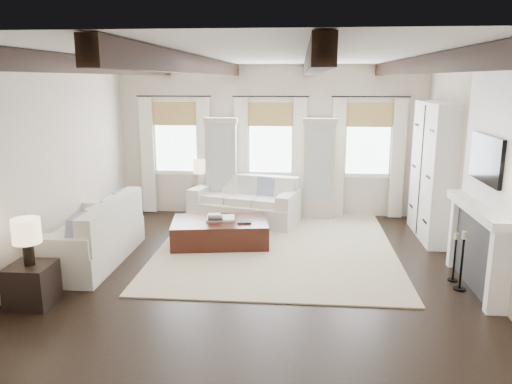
# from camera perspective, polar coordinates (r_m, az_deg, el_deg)

# --- Properties ---
(ground) EXTENTS (7.50, 7.50, 0.00)m
(ground) POSITION_cam_1_polar(r_m,az_deg,el_deg) (7.49, -0.07, -9.98)
(ground) COLOR black
(ground) RESTS_ON ground
(room_shell) EXTENTS (6.54, 7.54, 3.22)m
(room_shell) POSITION_cam_1_polar(r_m,az_deg,el_deg) (7.84, 5.98, 5.31)
(room_shell) COLOR beige
(room_shell) RESTS_ON ground
(area_rug) EXTENTS (4.06, 4.80, 0.02)m
(area_rug) POSITION_cam_1_polar(r_m,az_deg,el_deg) (8.98, 2.36, -6.00)
(area_rug) COLOR beige
(area_rug) RESTS_ON ground
(sofa_back) EXTENTS (2.37, 1.55, 0.94)m
(sofa_back) POSITION_cam_1_polar(r_m,az_deg,el_deg) (10.37, -1.20, -1.29)
(sofa_back) COLOR silver
(sofa_back) RESTS_ON ground
(sofa_left) EXTENTS (1.08, 2.35, 1.01)m
(sofa_left) POSITION_cam_1_polar(r_m,az_deg,el_deg) (8.51, -18.04, -4.93)
(sofa_left) COLOR silver
(sofa_left) RESTS_ON ground
(ottoman) EXTENTS (1.82, 1.29, 0.44)m
(ottoman) POSITION_cam_1_polar(r_m,az_deg,el_deg) (8.98, -4.13, -4.62)
(ottoman) COLOR black
(ottoman) RESTS_ON ground
(tray) EXTENTS (0.55, 0.45, 0.04)m
(tray) POSITION_cam_1_polar(r_m,az_deg,el_deg) (8.98, -4.09, -3.01)
(tray) COLOR white
(tray) RESTS_ON ottoman
(book_lower) EXTENTS (0.29, 0.24, 0.04)m
(book_lower) POSITION_cam_1_polar(r_m,az_deg,el_deg) (8.86, -4.67, -2.96)
(book_lower) COLOR #262628
(book_lower) RESTS_ON tray
(book_upper) EXTENTS (0.24, 0.20, 0.03)m
(book_upper) POSITION_cam_1_polar(r_m,az_deg,el_deg) (8.92, -4.81, -2.62)
(book_upper) COLOR beige
(book_upper) RESTS_ON book_lower
(book_loose) EXTENTS (0.26, 0.21, 0.03)m
(book_loose) POSITION_cam_1_polar(r_m,az_deg,el_deg) (8.74, -1.35, -3.46)
(book_loose) COLOR #262628
(book_loose) RESTS_ON ottoman
(side_table_front) EXTENTS (0.55, 0.55, 0.55)m
(side_table_front) POSITION_cam_1_polar(r_m,az_deg,el_deg) (7.26, -24.23, -9.61)
(side_table_front) COLOR black
(side_table_front) RESTS_ON ground
(lamp_front) EXTENTS (0.36, 0.36, 0.62)m
(lamp_front) POSITION_cam_1_polar(r_m,az_deg,el_deg) (7.03, -24.75, -4.35)
(lamp_front) COLOR black
(lamp_front) RESTS_ON side_table_front
(side_table_back) EXTENTS (0.40, 0.40, 0.60)m
(side_table_back) POSITION_cam_1_polar(r_m,az_deg,el_deg) (11.12, -6.17, -0.82)
(side_table_back) COLOR black
(side_table_back) RESTS_ON ground
(lamp_back) EXTENTS (0.36, 0.36, 0.62)m
(lamp_back) POSITION_cam_1_polar(r_m,az_deg,el_deg) (10.97, -6.26, 2.83)
(lamp_back) COLOR black
(lamp_back) RESTS_ON side_table_back
(candlestick_near) EXTENTS (0.17, 0.17, 0.86)m
(candlestick_near) POSITION_cam_1_polar(r_m,az_deg,el_deg) (7.60, 22.43, -7.80)
(candlestick_near) COLOR black
(candlestick_near) RESTS_ON ground
(candlestick_far) EXTENTS (0.15, 0.15, 0.73)m
(candlestick_far) POSITION_cam_1_polar(r_m,az_deg,el_deg) (7.90, 21.71, -7.35)
(candlestick_far) COLOR black
(candlestick_far) RESTS_ON ground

